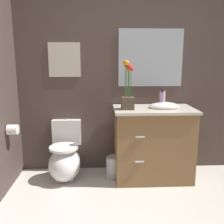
% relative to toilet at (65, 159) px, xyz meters
% --- Properties ---
extents(wall_back, '(4.48, 0.05, 2.50)m').
position_rel_toilet_xyz_m(wall_back, '(1.05, 0.30, 1.01)').
color(wall_back, '#4C3D38').
rests_on(wall_back, ground_plane).
extents(toilet, '(0.38, 0.59, 0.69)m').
position_rel_toilet_xyz_m(toilet, '(0.00, 0.00, 0.00)').
color(toilet, white).
rests_on(toilet, ground_plane).
extents(vanity_cabinet, '(0.94, 0.56, 1.05)m').
position_rel_toilet_xyz_m(vanity_cabinet, '(1.07, -0.03, 0.21)').
color(vanity_cabinet, brown).
rests_on(vanity_cabinet, ground_plane).
extents(flower_vase, '(0.14, 0.14, 0.55)m').
position_rel_toilet_xyz_m(flower_vase, '(0.75, -0.08, 0.82)').
color(flower_vase, '#4C3D2D').
rests_on(flower_vase, vanity_cabinet).
extents(soap_bottle, '(0.06, 0.06, 0.21)m').
position_rel_toilet_xyz_m(soap_bottle, '(1.16, -0.01, 0.73)').
color(soap_bottle, '#B28CBF').
rests_on(soap_bottle, vanity_cabinet).
extents(lotion_bottle, '(0.07, 0.07, 0.21)m').
position_rel_toilet_xyz_m(lotion_bottle, '(1.19, 0.09, 0.73)').
color(lotion_bottle, beige).
rests_on(lotion_bottle, vanity_cabinet).
extents(trash_bin, '(0.18, 0.18, 0.27)m').
position_rel_toilet_xyz_m(trash_bin, '(0.59, -0.02, -0.11)').
color(trash_bin, '#B7B7BC').
rests_on(trash_bin, ground_plane).
extents(wall_poster, '(0.39, 0.01, 0.42)m').
position_rel_toilet_xyz_m(wall_poster, '(0.00, 0.27, 1.18)').
color(wall_poster, beige).
extents(wall_mirror, '(0.80, 0.01, 0.70)m').
position_rel_toilet_xyz_m(wall_mirror, '(1.06, 0.27, 1.21)').
color(wall_mirror, '#B2BCC6').
extents(toilet_paper_roll, '(0.11, 0.11, 0.11)m').
position_rel_toilet_xyz_m(toilet_paper_roll, '(-0.52, -0.20, 0.44)').
color(toilet_paper_roll, white).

